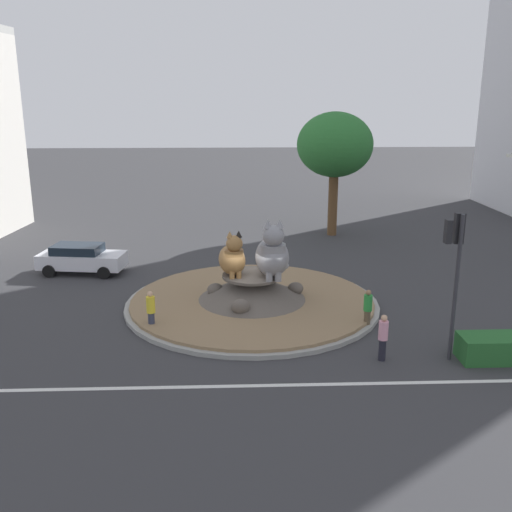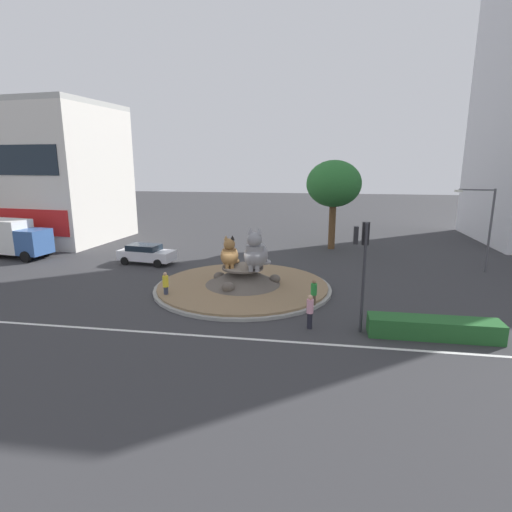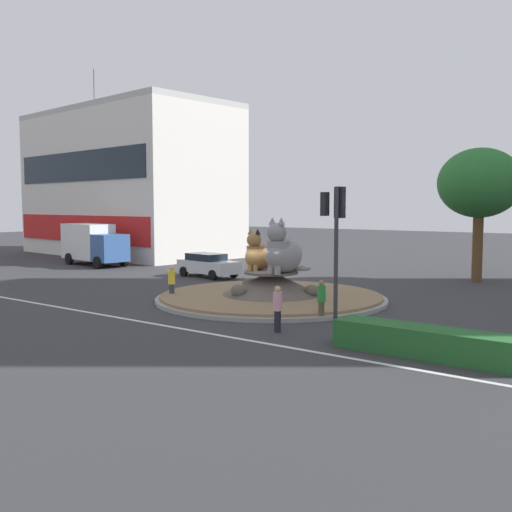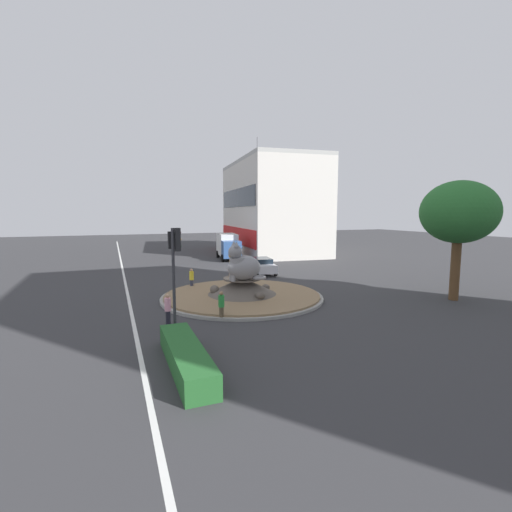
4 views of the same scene
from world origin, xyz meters
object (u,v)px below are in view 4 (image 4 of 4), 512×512
(cat_statue_grey, at_px, (242,266))
(pedestrian_green_shirt, at_px, (221,305))
(pedestrian_pink_shirt, at_px, (168,309))
(shophouse_block, at_px, (271,207))
(delivery_box_truck, at_px, (228,246))
(cat_statue_tabby, at_px, (238,265))
(traffic_light_mast, at_px, (175,259))
(broadleaf_tree_behind_island, at_px, (459,213))
(pedestrian_yellow_shirt, at_px, (192,278))
(sedan_on_far_lane, at_px, (262,266))

(cat_statue_grey, xyz_separation_m, pedestrian_green_shirt, (3.63, -2.52, -1.54))
(pedestrian_pink_shirt, relative_size, pedestrian_green_shirt, 1.05)
(cat_statue_grey, relative_size, shophouse_block, 0.12)
(pedestrian_pink_shirt, xyz_separation_m, delivery_box_truck, (-25.25, 11.16, 0.79))
(cat_statue_tabby, height_order, pedestrian_green_shirt, cat_statue_tabby)
(traffic_light_mast, bearing_deg, broadleaf_tree_behind_island, 2.23)
(cat_statue_grey, height_order, pedestrian_green_shirt, cat_statue_grey)
(cat_statue_tabby, bearing_deg, pedestrian_yellow_shirt, -63.24)
(traffic_light_mast, relative_size, sedan_on_far_lane, 1.14)
(cat_statue_tabby, xyz_separation_m, sedan_on_far_lane, (-7.91, 5.17, -1.38))
(shophouse_block, height_order, delivery_box_truck, shophouse_block)
(cat_statue_tabby, relative_size, cat_statue_grey, 0.84)
(cat_statue_grey, bearing_deg, broadleaf_tree_behind_island, 159.03)
(pedestrian_yellow_shirt, bearing_deg, broadleaf_tree_behind_island, -139.32)
(pedestrian_yellow_shirt, distance_m, sedan_on_far_lane, 9.16)
(cat_statue_grey, relative_size, pedestrian_yellow_shirt, 1.62)
(cat_statue_grey, relative_size, broadleaf_tree_behind_island, 0.33)
(cat_statue_grey, height_order, pedestrian_yellow_shirt, cat_statue_grey)
(cat_statue_tabby, height_order, delivery_box_truck, cat_statue_tabby)
(cat_statue_grey, relative_size, delivery_box_truck, 0.39)
(cat_statue_tabby, distance_m, cat_statue_grey, 1.76)
(broadleaf_tree_behind_island, bearing_deg, delivery_box_truck, -163.76)
(broadleaf_tree_behind_island, bearing_deg, pedestrian_pink_shirt, -94.19)
(pedestrian_yellow_shirt, height_order, sedan_on_far_lane, pedestrian_yellow_shirt)
(cat_statue_tabby, xyz_separation_m, pedestrian_pink_shirt, (5.23, -5.70, -1.28))
(shophouse_block, bearing_deg, traffic_light_mast, -24.60)
(cat_statue_grey, xyz_separation_m, delivery_box_truck, (-21.74, 5.76, -0.70))
(broadleaf_tree_behind_island, bearing_deg, shophouse_block, 178.60)
(traffic_light_mast, bearing_deg, pedestrian_yellow_shirt, 74.23)
(pedestrian_pink_shirt, bearing_deg, sedan_on_far_lane, 80.13)
(broadleaf_tree_behind_island, xyz_separation_m, sedan_on_far_lane, (-14.53, -8.05, -5.08))
(traffic_light_mast, xyz_separation_m, broadleaf_tree_behind_island, (-0.93, 18.85, 2.07))
(traffic_light_mast, relative_size, broadleaf_tree_behind_island, 0.65)
(cat_statue_tabby, bearing_deg, shophouse_block, -131.61)
(pedestrian_pink_shirt, bearing_deg, shophouse_block, 87.38)
(pedestrian_green_shirt, relative_size, pedestrian_yellow_shirt, 0.99)
(traffic_light_mast, distance_m, pedestrian_green_shirt, 4.63)
(pedestrian_pink_shirt, height_order, sedan_on_far_lane, pedestrian_pink_shirt)
(cat_statue_grey, bearing_deg, sedan_on_far_lane, -120.65)
(traffic_light_mast, xyz_separation_m, pedestrian_yellow_shirt, (-10.78, 2.92, -2.95))
(shophouse_block, bearing_deg, pedestrian_green_shirt, -22.50)
(sedan_on_far_lane, bearing_deg, pedestrian_green_shirt, -23.21)
(cat_statue_tabby, xyz_separation_m, pedestrian_green_shirt, (5.35, -2.82, -1.33))
(sedan_on_far_lane, xyz_separation_m, delivery_box_truck, (-12.10, 0.29, 0.89))
(cat_statue_grey, height_order, sedan_on_far_lane, cat_statue_grey)
(cat_statue_tabby, distance_m, broadleaf_tree_behind_island, 15.24)
(pedestrian_green_shirt, height_order, delivery_box_truck, delivery_box_truck)
(delivery_box_truck, bearing_deg, sedan_on_far_lane, 6.64)
(cat_statue_tabby, distance_m, delivery_box_truck, 20.76)
(pedestrian_pink_shirt, height_order, pedestrian_yellow_shirt, pedestrian_pink_shirt)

